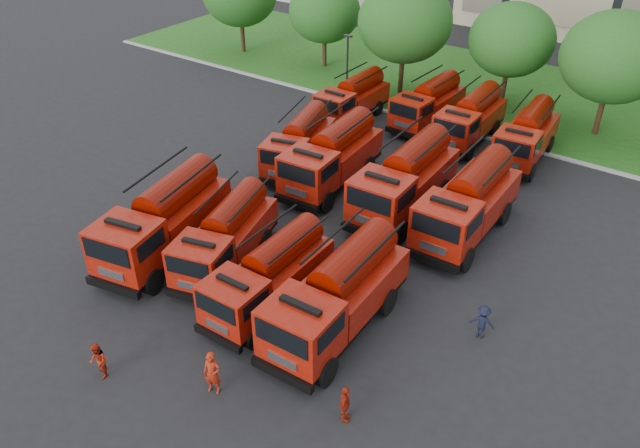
# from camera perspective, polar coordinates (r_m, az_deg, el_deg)

# --- Properties ---
(ground) EXTENTS (140.00, 140.00, 0.00)m
(ground) POSITION_cam_1_polar(r_m,az_deg,el_deg) (28.58, 0.18, -4.72)
(ground) COLOR black
(ground) RESTS_ON ground
(lawn) EXTENTS (70.00, 16.00, 0.12)m
(lawn) POSITION_cam_1_polar(r_m,az_deg,el_deg) (49.46, 18.17, 10.92)
(lawn) COLOR #194A13
(lawn) RESTS_ON ground
(curb) EXTENTS (70.00, 0.30, 0.14)m
(curb) POSITION_cam_1_polar(r_m,az_deg,el_deg) (42.34, 14.43, 7.79)
(curb) COLOR gray
(curb) RESTS_ON ground
(tree_1) EXTENTS (5.71, 5.71, 6.98)m
(tree_1) POSITION_cam_1_polar(r_m,az_deg,el_deg) (52.17, 0.42, 18.87)
(tree_1) COLOR #382314
(tree_1) RESTS_ON ground
(tree_2) EXTENTS (6.72, 6.72, 8.22)m
(tree_2) POSITION_cam_1_polar(r_m,az_deg,el_deg) (46.69, 7.78, 17.86)
(tree_2) COLOR #382314
(tree_2) RESTS_ON ground
(tree_3) EXTENTS (5.88, 5.88, 7.19)m
(tree_3) POSITION_cam_1_polar(r_m,az_deg,el_deg) (46.46, 17.13, 15.80)
(tree_3) COLOR #382314
(tree_3) RESTS_ON ground
(tree_4) EXTENTS (6.55, 6.55, 8.01)m
(tree_4) POSITION_cam_1_polar(r_m,az_deg,el_deg) (43.29, 25.34, 13.62)
(tree_4) COLOR #382314
(tree_4) RESTS_ON ground
(lamp_post_0) EXTENTS (0.60, 0.25, 5.11)m
(lamp_post_0) POSITION_cam_1_polar(r_m,az_deg,el_deg) (44.83, 2.50, 14.17)
(lamp_post_0) COLOR black
(lamp_post_0) RESTS_ON ground
(fire_truck_0) EXTENTS (4.21, 8.29, 3.60)m
(fire_truck_0) POSITION_cam_1_polar(r_m,az_deg,el_deg) (29.99, -14.06, 0.42)
(fire_truck_0) COLOR black
(fire_truck_0) RESTS_ON ground
(fire_truck_1) EXTENTS (3.98, 7.12, 3.08)m
(fire_truck_1) POSITION_cam_1_polar(r_m,az_deg,el_deg) (28.72, -8.61, -1.11)
(fire_truck_1) COLOR black
(fire_truck_1) RESTS_ON ground
(fire_truck_2) EXTENTS (2.56, 6.73, 3.04)m
(fire_truck_2) POSITION_cam_1_polar(r_m,az_deg,el_deg) (26.19, -4.64, -4.70)
(fire_truck_2) COLOR black
(fire_truck_2) RESTS_ON ground
(fire_truck_3) EXTENTS (3.05, 7.78, 3.50)m
(fire_truck_3) POSITION_cam_1_polar(r_m,az_deg,el_deg) (24.80, 1.65, -6.44)
(fire_truck_3) COLOR black
(fire_truck_3) RESTS_ON ground
(fire_truck_4) EXTENTS (3.98, 7.08, 3.06)m
(fire_truck_4) POSITION_cam_1_polar(r_m,az_deg,el_deg) (36.79, -1.88, 7.43)
(fire_truck_4) COLOR black
(fire_truck_4) RESTS_ON ground
(fire_truck_5) EXTENTS (3.24, 7.81, 3.47)m
(fire_truck_5) POSITION_cam_1_polar(r_m,az_deg,el_deg) (34.83, 1.16, 6.24)
(fire_truck_5) COLOR black
(fire_truck_5) RESTS_ON ground
(fire_truck_6) EXTENTS (3.15, 8.06, 3.63)m
(fire_truck_6) POSITION_cam_1_polar(r_m,az_deg,el_deg) (32.64, 7.81, 4.08)
(fire_truck_6) COLOR black
(fire_truck_6) RESTS_ON ground
(fire_truck_7) EXTENTS (2.98, 7.85, 3.55)m
(fire_truck_7) POSITION_cam_1_polar(r_m,az_deg,el_deg) (31.25, 13.41, 1.90)
(fire_truck_7) COLOR black
(fire_truck_7) RESTS_ON ground
(fire_truck_8) EXTENTS (2.45, 6.50, 2.95)m
(fire_truck_8) POSITION_cam_1_polar(r_m,az_deg,el_deg) (43.22, 3.00, 11.40)
(fire_truck_8) COLOR black
(fire_truck_8) RESTS_ON ground
(fire_truck_9) EXTENTS (2.70, 6.76, 3.03)m
(fire_truck_9) POSITION_cam_1_polar(r_m,az_deg,el_deg) (42.89, 9.88, 10.83)
(fire_truck_9) COLOR black
(fire_truck_9) RESTS_ON ground
(fire_truck_10) EXTENTS (2.61, 6.87, 3.11)m
(fire_truck_10) POSITION_cam_1_polar(r_m,az_deg,el_deg) (41.07, 13.59, 9.40)
(fire_truck_10) COLOR black
(fire_truck_10) RESTS_ON ground
(fire_truck_11) EXTENTS (2.91, 7.00, 3.11)m
(fire_truck_11) POSITION_cam_1_polar(r_m,az_deg,el_deg) (39.62, 18.39, 7.70)
(fire_truck_11) COLOR black
(fire_truck_11) RESTS_ON ground
(firefighter_0) EXTENTS (0.79, 0.68, 1.83)m
(firefighter_0) POSITION_cam_1_polar(r_m,az_deg,el_deg) (23.91, -9.61, -14.80)
(firefighter_0) COLOR maroon
(firefighter_0) RESTS_ON ground
(firefighter_1) EXTENTS (0.87, 0.75, 1.57)m
(firefighter_1) POSITION_cam_1_polar(r_m,az_deg,el_deg) (25.43, -19.28, -12.98)
(firefighter_1) COLOR maroon
(firefighter_1) RESTS_ON ground
(firefighter_2) EXTENTS (0.82, 1.04, 1.56)m
(firefighter_2) POSITION_cam_1_polar(r_m,az_deg,el_deg) (22.78, 2.26, -17.41)
(firefighter_2) COLOR maroon
(firefighter_2) RESTS_ON ground
(firefighter_3) EXTENTS (1.08, 0.70, 1.53)m
(firefighter_3) POSITION_cam_1_polar(r_m,az_deg,el_deg) (26.39, 14.40, -9.88)
(firefighter_3) COLOR black
(firefighter_3) RESTS_ON ground
(firefighter_4) EXTENTS (0.98, 0.90, 1.68)m
(firefighter_4) POSITION_cam_1_polar(r_m,az_deg,el_deg) (35.05, -3.07, 3.12)
(firefighter_4) COLOR black
(firefighter_4) RESTS_ON ground
(firefighter_5) EXTENTS (1.55, 0.74, 1.64)m
(firefighter_5) POSITION_cam_1_polar(r_m,az_deg,el_deg) (30.06, 10.45, -3.20)
(firefighter_5) COLOR maroon
(firefighter_5) RESTS_ON ground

